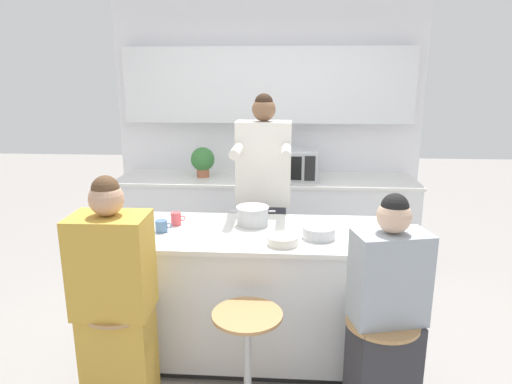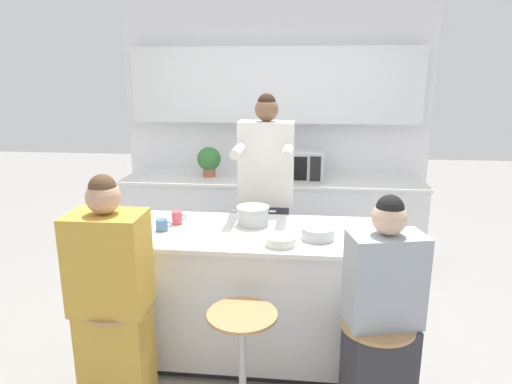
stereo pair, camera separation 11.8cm
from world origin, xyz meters
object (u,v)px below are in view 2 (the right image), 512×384
at_px(kitchen_island, 255,293).
at_px(bar_stool_rightmost, 374,371).
at_px(fruit_bowl, 318,233).
at_px(potted_plant, 209,160).
at_px(coffee_cup_far, 162,225).
at_px(cooking_pot, 253,216).
at_px(bar_stool_center, 242,359).
at_px(coffee_cup_near, 177,218).
at_px(microwave, 294,165).
at_px(person_seated_near, 381,330).
at_px(person_cooking, 266,209).
at_px(bar_stool_leftmost, 119,350).
at_px(person_wrapped_blanket, 113,305).

bearing_deg(kitchen_island, bar_stool_rightmost, -42.52).
distance_m(fruit_bowl, potted_plant, 1.99).
height_order(fruit_bowl, coffee_cup_far, coffee_cup_far).
relative_size(bar_stool_rightmost, cooking_pot, 2.09).
bearing_deg(bar_stool_center, coffee_cup_near, 127.45).
xyz_separation_m(bar_stool_center, coffee_cup_near, (-0.56, 0.73, 0.59)).
bearing_deg(fruit_bowl, microwave, 96.72).
relative_size(person_seated_near, potted_plant, 4.53).
xyz_separation_m(bar_stool_center, potted_plant, (-0.64, 2.22, 0.72)).
relative_size(bar_stool_center, coffee_cup_far, 5.92).
bearing_deg(potted_plant, person_cooking, -55.87).
height_order(bar_stool_leftmost, person_wrapped_blanket, person_wrapped_blanket).
xyz_separation_m(person_wrapped_blanket, microwave, (0.95, 2.19, 0.40)).
relative_size(person_wrapped_blanket, cooking_pot, 4.52).
bearing_deg(person_wrapped_blanket, bar_stool_center, 0.47).
relative_size(microwave, potted_plant, 1.84).
xyz_separation_m(person_cooking, potted_plant, (-0.66, 0.98, 0.21)).
distance_m(bar_stool_leftmost, bar_stool_rightmost, 1.45).
bearing_deg(coffee_cup_near, bar_stool_center, -52.55).
bearing_deg(bar_stool_rightmost, bar_stool_leftmost, 178.40).
distance_m(coffee_cup_far, potted_plant, 1.65).
relative_size(bar_stool_center, person_seated_near, 0.49).
bearing_deg(kitchen_island, cooking_pot, 101.52).
bearing_deg(cooking_pot, fruit_bowl, -28.19).
relative_size(fruit_bowl, potted_plant, 0.70).
distance_m(person_cooking, coffee_cup_far, 0.93).
bearing_deg(coffee_cup_far, potted_plant, 90.66).
height_order(bar_stool_center, fruit_bowl, fruit_bowl).
xyz_separation_m(person_cooking, coffee_cup_far, (-0.64, -0.66, 0.07)).
relative_size(cooking_pot, potted_plant, 1.05).
relative_size(person_wrapped_blanket, microwave, 2.59).
bearing_deg(cooking_pot, kitchen_island, -78.48).
xyz_separation_m(bar_stool_center, person_seated_near, (0.74, -0.02, 0.24)).
height_order(bar_stool_rightmost, coffee_cup_near, coffee_cup_near).
relative_size(fruit_bowl, coffee_cup_near, 2.05).
relative_size(bar_stool_leftmost, person_wrapped_blanket, 0.46).
bearing_deg(person_cooking, potted_plant, 124.51).
bearing_deg(coffee_cup_near, potted_plant, 93.12).
height_order(person_cooking, microwave, person_cooking).
bearing_deg(fruit_bowl, coffee_cup_near, 168.64).
bearing_deg(coffee_cup_far, cooking_pot, 17.78).
relative_size(kitchen_island, coffee_cup_near, 17.55).
xyz_separation_m(bar_stool_leftmost, fruit_bowl, (1.14, 0.52, 0.58)).
distance_m(bar_stool_rightmost, person_cooking, 1.54).
distance_m(person_cooking, cooking_pot, 0.48).
bearing_deg(bar_stool_center, potted_plant, 106.06).
height_order(bar_stool_rightmost, person_wrapped_blanket, person_wrapped_blanket).
distance_m(bar_stool_leftmost, person_wrapped_blanket, 0.30).
bearing_deg(person_cooking, person_seated_near, -59.87).
bearing_deg(bar_stool_center, person_cooking, 88.94).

